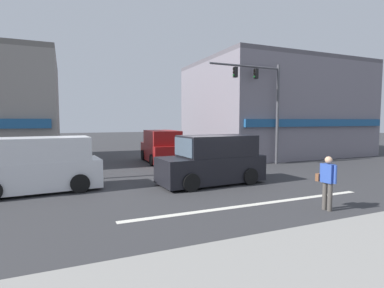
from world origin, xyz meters
TOP-DOWN VIEW (x-y plane):
  - ground_plane at (0.00, 0.00)m, footprint 120.00×120.00m
  - lane_marking_stripe at (0.00, -3.50)m, footprint 9.00×0.24m
  - building_right_corner at (10.51, 8.96)m, footprint 12.79×9.96m
  - street_tree at (7.37, 6.88)m, footprint 3.57×3.57m
  - traffic_light_mast at (5.66, 3.64)m, footprint 4.89×0.26m
  - van_parked_curbside at (0.21, -0.02)m, footprint 4.71×2.27m
  - van_crossing_center at (0.14, 7.27)m, footprint 2.23×4.69m
  - van_crossing_rightbound at (-6.61, 1.30)m, footprint 4.72×2.29m
  - pedestrian_foreground_with_bag at (1.67, -4.86)m, footprint 0.29×0.68m

SIDE VIEW (x-z plane):
  - ground_plane at x=0.00m, z-range 0.00..0.00m
  - lane_marking_stripe at x=0.00m, z-range 0.00..0.01m
  - pedestrian_foreground_with_bag at x=1.67m, z-range 0.12..1.79m
  - van_parked_curbside at x=0.21m, z-range -0.05..2.06m
  - van_crossing_center at x=0.14m, z-range -0.05..2.06m
  - van_crossing_rightbound at x=-6.61m, z-range -0.05..2.06m
  - street_tree at x=7.37m, z-range 0.87..6.19m
  - building_right_corner at x=10.51m, z-range 0.00..7.42m
  - traffic_light_mast at x=5.66m, z-range 1.08..7.28m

